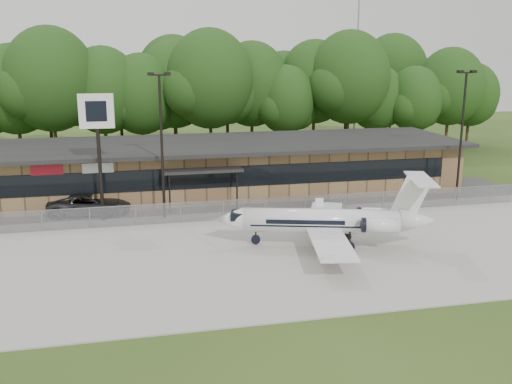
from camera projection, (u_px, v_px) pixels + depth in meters
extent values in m
plane|color=#284217|center=(299.00, 311.00, 25.96)|extent=(160.00, 160.00, 0.00)
cube|color=#9E9B93|center=(260.00, 252.00, 33.54)|extent=(64.00, 18.00, 0.08)
cube|color=#383835|center=(227.00, 204.00, 44.46)|extent=(50.00, 9.00, 0.06)
cube|color=olive|center=(218.00, 168.00, 48.26)|extent=(40.00, 10.00, 4.00)
cube|color=black|center=(228.00, 177.00, 43.43)|extent=(36.00, 0.08, 1.60)
cube|color=black|center=(218.00, 144.00, 47.28)|extent=(41.00, 11.50, 0.30)
cube|color=black|center=(202.00, 170.00, 42.29)|extent=(6.00, 1.60, 0.20)
cube|color=#B31625|center=(47.00, 170.00, 40.41)|extent=(2.20, 0.06, 0.70)
cube|color=silver|center=(98.00, 168.00, 41.14)|extent=(2.20, 0.06, 0.70)
cube|color=gray|center=(237.00, 210.00, 40.02)|extent=(46.00, 0.03, 1.50)
cube|color=gray|center=(237.00, 200.00, 39.84)|extent=(46.00, 0.04, 0.04)
cylinder|color=gray|center=(357.00, 45.00, 73.18)|extent=(0.20, 0.20, 25.00)
cylinder|color=black|center=(162.00, 149.00, 39.39)|extent=(0.18, 0.18, 10.00)
cube|color=black|center=(159.00, 75.00, 38.19)|extent=(1.20, 0.12, 0.12)
cube|color=black|center=(151.00, 74.00, 38.06)|extent=(0.45, 0.30, 0.22)
cube|color=black|center=(167.00, 74.00, 38.29)|extent=(0.45, 0.30, 0.22)
cylinder|color=black|center=(461.00, 139.00, 44.22)|extent=(0.18, 0.18, 10.00)
cube|color=black|center=(467.00, 72.00, 43.03)|extent=(1.20, 0.12, 0.12)
cube|color=black|center=(460.00, 72.00, 42.90)|extent=(0.45, 0.30, 0.22)
cube|color=black|center=(473.00, 71.00, 43.13)|extent=(0.45, 0.30, 0.22)
cylinder|color=silver|center=(320.00, 222.00, 34.23)|extent=(9.34, 4.02, 1.49)
cone|color=silver|center=(228.00, 220.00, 34.58)|extent=(2.20, 1.95, 1.49)
cone|color=silver|center=(416.00, 222.00, 33.84)|extent=(2.38, 2.00, 1.49)
cube|color=silver|center=(331.00, 246.00, 31.33)|extent=(3.52, 5.93, 0.11)
cube|color=silver|center=(325.00, 215.00, 37.28)|extent=(3.52, 5.93, 0.11)
cylinder|color=silver|center=(380.00, 227.00, 32.86)|extent=(2.20, 1.37, 0.84)
cylinder|color=silver|center=(374.00, 216.00, 35.12)|extent=(2.20, 1.37, 0.84)
cube|color=silver|center=(410.00, 200.00, 33.55)|extent=(2.23, 0.76, 2.80)
cube|color=silver|center=(421.00, 180.00, 33.25)|extent=(2.35, 4.44, 0.09)
cube|color=black|center=(239.00, 217.00, 34.48)|extent=(1.20, 1.33, 0.46)
cube|color=black|center=(348.00, 243.00, 34.42)|extent=(1.34, 2.35, 0.65)
cylinder|color=black|center=(256.00, 241.00, 34.77)|extent=(0.69, 0.69, 0.20)
imported|color=#2C2C2E|center=(90.00, 204.00, 41.30)|extent=(6.12, 3.43, 1.62)
cylinder|color=black|center=(100.00, 162.00, 38.97)|extent=(0.26, 0.26, 8.43)
cube|color=silver|center=(96.00, 111.00, 38.15)|extent=(2.32, 0.29, 2.32)
cube|color=black|center=(96.00, 111.00, 38.02)|extent=(1.37, 0.06, 1.37)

